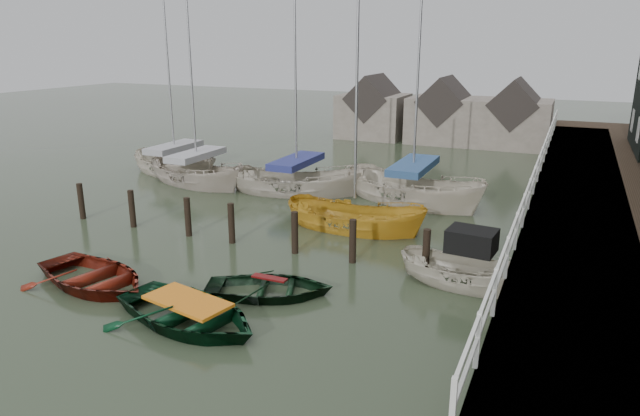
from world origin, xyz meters
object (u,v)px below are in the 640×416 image
at_px(sailboat_b, 297,191).
at_px(sailboat_d, 412,200).
at_px(rowboat_red, 95,286).
at_px(sailboat_e, 176,173).
at_px(motorboat, 467,282).
at_px(rowboat_dkgreen, 270,295).
at_px(rowboat_green, 189,324).
at_px(sailboat_a, 198,182).
at_px(sailboat_c, 354,228).

xyz_separation_m(sailboat_b, sailboat_d, (5.19, 0.64, -0.00)).
relative_size(rowboat_red, sailboat_e, 0.39).
height_order(rowboat_red, motorboat, motorboat).
bearing_deg(rowboat_dkgreen, sailboat_b, 1.02).
height_order(rowboat_green, sailboat_a, sailboat_a).
bearing_deg(sailboat_e, sailboat_c, -92.63).
height_order(rowboat_dkgreen, sailboat_e, sailboat_e).
bearing_deg(sailboat_a, rowboat_green, -129.38).
bearing_deg(sailboat_a, sailboat_d, -68.15).
distance_m(sailboat_c, sailboat_e, 12.33).
xyz_separation_m(rowboat_dkgreen, sailboat_c, (0.08, 6.29, 0.01)).
height_order(sailboat_a, sailboat_e, sailboat_a).
relative_size(rowboat_green, rowboat_dkgreen, 1.22).
bearing_deg(rowboat_red, rowboat_dkgreen, -59.63).
bearing_deg(sailboat_b, sailboat_a, 83.45).
xyz_separation_m(motorboat, sailboat_c, (-4.72, 3.49, -0.09)).
bearing_deg(sailboat_d, sailboat_a, 115.61).
bearing_deg(sailboat_b, rowboat_red, 165.03).
xyz_separation_m(rowboat_green, sailboat_b, (-3.10, 12.28, 0.06)).
distance_m(sailboat_a, sailboat_e, 2.48).
height_order(sailboat_c, sailboat_d, sailboat_d).
height_order(motorboat, sailboat_e, sailboat_e).
distance_m(rowboat_green, sailboat_c, 8.61).
distance_m(sailboat_a, sailboat_b, 5.13).
relative_size(motorboat, sailboat_a, 0.35).
xyz_separation_m(rowboat_red, motorboat, (9.62, 4.28, 0.11)).
relative_size(rowboat_red, sailboat_a, 0.35).
bearing_deg(sailboat_d, sailboat_b, 116.66).
xyz_separation_m(motorboat, sailboat_e, (-16.22, 7.95, -0.05)).
distance_m(rowboat_red, rowboat_green, 3.89).
height_order(sailboat_c, sailboat_e, sailboat_e).
bearing_deg(sailboat_c, rowboat_dkgreen, -177.60).
relative_size(sailboat_b, sailboat_c, 1.24).
bearing_deg(sailboat_c, sailboat_e, 71.90).
relative_size(rowboat_green, sailboat_b, 0.36).
relative_size(rowboat_green, sailboat_e, 0.40).
relative_size(rowboat_dkgreen, sailboat_d, 0.30).
relative_size(motorboat, sailboat_e, 0.40).
bearing_deg(sailboat_d, sailboat_c, -173.16).
height_order(rowboat_green, sailboat_b, sailboat_b).
height_order(rowboat_dkgreen, sailboat_d, sailboat_d).
bearing_deg(sailboat_d, motorboat, -135.01).
relative_size(sailboat_b, sailboat_d, 1.03).
xyz_separation_m(sailboat_a, sailboat_b, (5.11, 0.44, -0.00)).
xyz_separation_m(rowboat_dkgreen, sailboat_e, (-11.42, 10.75, 0.06)).
xyz_separation_m(rowboat_green, rowboat_dkgreen, (1.01, 2.25, 0.00)).
bearing_deg(rowboat_green, sailboat_c, 4.70).
bearing_deg(motorboat, rowboat_red, 119.72).
xyz_separation_m(sailboat_d, sailboat_e, (-12.49, 0.09, 0.00)).
bearing_deg(sailboat_c, sailboat_d, -9.68).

